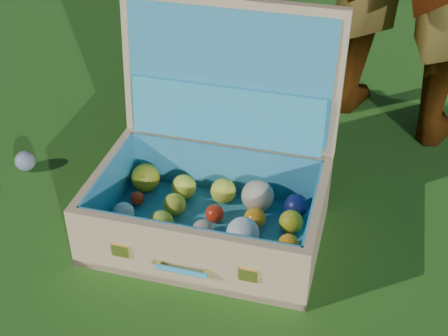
# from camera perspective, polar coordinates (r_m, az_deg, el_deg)

# --- Properties ---
(ground) EXTENTS (60.00, 60.00, 0.00)m
(ground) POSITION_cam_1_polar(r_m,az_deg,el_deg) (1.88, -0.85, -4.78)
(ground) COLOR #215114
(ground) RESTS_ON ground
(stray_ball) EXTENTS (0.07, 0.07, 0.07)m
(stray_ball) POSITION_cam_1_polar(r_m,az_deg,el_deg) (2.17, -17.71, 0.61)
(stray_ball) COLOR teal
(stray_ball) RESTS_ON ground
(suitcase) EXTENTS (0.77, 0.69, 0.62)m
(suitcase) POSITION_cam_1_polar(r_m,az_deg,el_deg) (1.78, -0.88, -0.32)
(suitcase) COLOR tan
(suitcase) RESTS_ON ground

